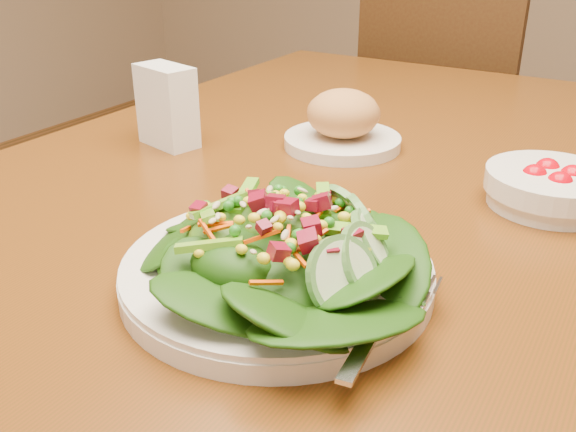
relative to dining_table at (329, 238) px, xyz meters
name	(u,v)px	position (x,y,z in m)	size (l,w,h in m)	color
dining_table	(329,238)	(0.00, 0.00, 0.00)	(0.90, 1.40, 0.75)	#602C0C
chair_far	(442,143)	(-0.14, 0.95, -0.16)	(0.43, 0.43, 0.92)	#39250E
salad_plate	(286,257)	(0.10, -0.28, 0.13)	(0.29, 0.29, 0.08)	silver
bread_plate	(343,124)	(-0.03, 0.09, 0.14)	(0.17, 0.17, 0.09)	silver
tomato_bowl	(551,187)	(0.27, 0.03, 0.12)	(0.15, 0.15, 0.05)	silver
napkin_holder	(167,104)	(-0.26, -0.03, 0.16)	(0.10, 0.07, 0.12)	white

